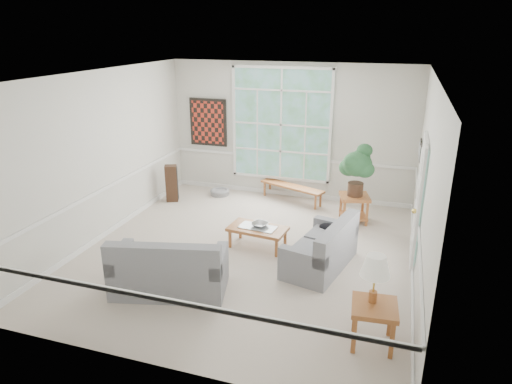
# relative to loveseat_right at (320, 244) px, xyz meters

# --- Properties ---
(floor) EXTENTS (5.50, 6.00, 0.01)m
(floor) POSITION_rel_loveseat_right_xyz_m (-1.28, 0.11, -0.41)
(floor) COLOR #BEAFA0
(floor) RESTS_ON ground
(ceiling) EXTENTS (5.50, 6.00, 0.02)m
(ceiling) POSITION_rel_loveseat_right_xyz_m (-1.28, 0.11, 2.60)
(ceiling) COLOR white
(ceiling) RESTS_ON ground
(wall_back) EXTENTS (5.50, 0.02, 3.00)m
(wall_back) POSITION_rel_loveseat_right_xyz_m (-1.28, 3.11, 1.10)
(wall_back) COLOR silver
(wall_back) RESTS_ON ground
(wall_front) EXTENTS (5.50, 0.02, 3.00)m
(wall_front) POSITION_rel_loveseat_right_xyz_m (-1.28, -2.89, 1.10)
(wall_front) COLOR silver
(wall_front) RESTS_ON ground
(wall_left) EXTENTS (0.02, 6.00, 3.00)m
(wall_left) POSITION_rel_loveseat_right_xyz_m (-4.03, 0.11, 1.10)
(wall_left) COLOR silver
(wall_left) RESTS_ON ground
(wall_right) EXTENTS (0.02, 6.00, 3.00)m
(wall_right) POSITION_rel_loveseat_right_xyz_m (1.47, 0.11, 1.10)
(wall_right) COLOR silver
(wall_right) RESTS_ON ground
(window_back) EXTENTS (2.30, 0.08, 2.40)m
(window_back) POSITION_rel_loveseat_right_xyz_m (-1.48, 3.07, 1.25)
(window_back) COLOR white
(window_back) RESTS_ON wall_back
(entry_door) EXTENTS (0.08, 0.90, 2.10)m
(entry_door) POSITION_rel_loveseat_right_xyz_m (1.43, 0.71, 0.65)
(entry_door) COLOR white
(entry_door) RESTS_ON floor
(door_sidelight) EXTENTS (0.08, 0.26, 1.90)m
(door_sidelight) POSITION_rel_loveseat_right_xyz_m (1.43, 0.08, 0.75)
(door_sidelight) COLOR white
(door_sidelight) RESTS_ON wall_right
(wall_art) EXTENTS (0.90, 0.06, 1.10)m
(wall_art) POSITION_rel_loveseat_right_xyz_m (-3.23, 3.06, 1.20)
(wall_art) COLOR maroon
(wall_art) RESTS_ON wall_back
(wall_frame_near) EXTENTS (0.04, 0.26, 0.32)m
(wall_frame_near) POSITION_rel_loveseat_right_xyz_m (1.43, 1.86, 1.15)
(wall_frame_near) COLOR black
(wall_frame_near) RESTS_ON wall_right
(wall_frame_far) EXTENTS (0.04, 0.26, 0.32)m
(wall_frame_far) POSITION_rel_loveseat_right_xyz_m (1.43, 2.26, 1.15)
(wall_frame_far) COLOR black
(wall_frame_far) RESTS_ON wall_right
(loveseat_right) EXTENTS (1.08, 1.62, 0.80)m
(loveseat_right) POSITION_rel_loveseat_right_xyz_m (0.00, 0.00, 0.00)
(loveseat_right) COLOR gray
(loveseat_right) RESTS_ON floor
(loveseat_front) EXTENTS (1.78, 1.21, 0.88)m
(loveseat_front) POSITION_rel_loveseat_right_xyz_m (-1.98, -1.37, 0.04)
(loveseat_front) COLOR gray
(loveseat_front) RESTS_ON floor
(coffee_table) EXTENTS (1.06, 0.66, 0.38)m
(coffee_table) POSITION_rel_loveseat_right_xyz_m (-1.17, 0.35, -0.21)
(coffee_table) COLOR #985629
(coffee_table) RESTS_ON floor
(pewter_bowl) EXTENTS (0.44, 0.44, 0.09)m
(pewter_bowl) POSITION_rel_loveseat_right_xyz_m (-1.15, 0.41, 0.02)
(pewter_bowl) COLOR #A3A3A9
(pewter_bowl) RESTS_ON coffee_table
(window_bench) EXTENTS (1.55, 0.83, 0.36)m
(window_bench) POSITION_rel_loveseat_right_xyz_m (-1.13, 2.76, -0.22)
(window_bench) COLOR #985629
(window_bench) RESTS_ON floor
(end_table) EXTENTS (0.69, 0.69, 0.56)m
(end_table) POSITION_rel_loveseat_right_xyz_m (0.32, 2.02, -0.12)
(end_table) COLOR #985629
(end_table) RESTS_ON floor
(houseplant) EXTENTS (0.86, 0.86, 1.05)m
(houseplant) POSITION_rel_loveseat_right_xyz_m (0.32, 2.02, 0.68)
(houseplant) COLOR #275630
(houseplant) RESTS_ON end_table
(side_table) EXTENTS (0.58, 0.58, 0.55)m
(side_table) POSITION_rel_loveseat_right_xyz_m (0.96, -1.73, -0.13)
(side_table) COLOR #985629
(side_table) RESTS_ON floor
(table_lamp) EXTENTS (0.49, 0.49, 0.62)m
(table_lamp) POSITION_rel_loveseat_right_xyz_m (0.93, -1.66, 0.46)
(table_lamp) COLOR white
(table_lamp) RESTS_ON side_table
(pet_bed) EXTENTS (0.48, 0.48, 0.13)m
(pet_bed) POSITION_rel_loveseat_right_xyz_m (-2.82, 2.65, -0.33)
(pet_bed) COLOR gray
(pet_bed) RESTS_ON floor
(floor_speaker) EXTENTS (0.32, 0.29, 0.83)m
(floor_speaker) POSITION_rel_loveseat_right_xyz_m (-3.68, 1.96, 0.01)
(floor_speaker) COLOR #382216
(floor_speaker) RESTS_ON floor
(cat) EXTENTS (0.36, 0.31, 0.14)m
(cat) POSITION_rel_loveseat_right_xyz_m (0.03, 0.53, 0.08)
(cat) COLOR black
(cat) RESTS_ON loveseat_right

